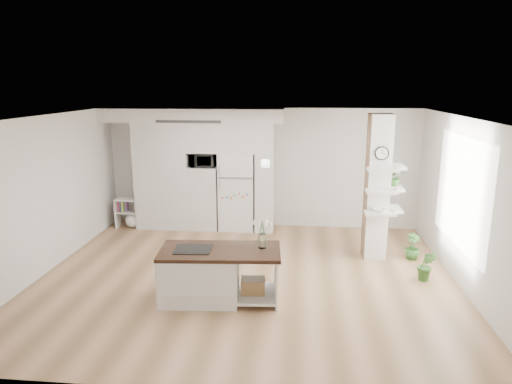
{
  "coord_description": "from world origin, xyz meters",
  "views": [
    {
      "loc": [
        0.87,
        -7.18,
        3.22
      ],
      "look_at": [
        0.07,
        0.9,
        1.29
      ],
      "focal_mm": 32.0,
      "sensor_mm": 36.0,
      "label": 1
    }
  ],
  "objects_px": {
    "kitchen_island": "(208,273)",
    "bookshelf": "(130,215)",
    "refrigerator": "(237,191)",
    "floor_plant_a": "(426,266)"
  },
  "relations": [
    {
      "from": "floor_plant_a",
      "to": "refrigerator",
      "type": "bearing_deg",
      "value": 144.38
    },
    {
      "from": "refrigerator",
      "to": "kitchen_island",
      "type": "relative_size",
      "value": 0.94
    },
    {
      "from": "kitchen_island",
      "to": "bookshelf",
      "type": "bearing_deg",
      "value": 122.0
    },
    {
      "from": "bookshelf",
      "to": "kitchen_island",
      "type": "bearing_deg",
      "value": -54.21
    },
    {
      "from": "kitchen_island",
      "to": "refrigerator",
      "type": "bearing_deg",
      "value": 86.13
    },
    {
      "from": "kitchen_island",
      "to": "bookshelf",
      "type": "height_order",
      "value": "kitchen_island"
    },
    {
      "from": "refrigerator",
      "to": "kitchen_island",
      "type": "bearing_deg",
      "value": -89.43
    },
    {
      "from": "kitchen_island",
      "to": "floor_plant_a",
      "type": "height_order",
      "value": "kitchen_island"
    },
    {
      "from": "bookshelf",
      "to": "refrigerator",
      "type": "bearing_deg",
      "value": 3.62
    },
    {
      "from": "refrigerator",
      "to": "kitchen_island",
      "type": "height_order",
      "value": "refrigerator"
    }
  ]
}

